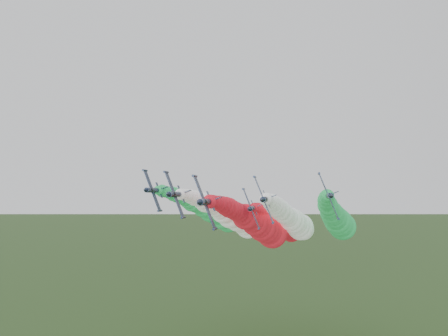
{
  "coord_description": "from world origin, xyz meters",
  "views": [
    {
      "loc": [
        19.3,
        -92.46,
        45.69
      ],
      "look_at": [
        4.13,
        -2.34,
        51.18
      ],
      "focal_mm": 35.0,
      "sensor_mm": 36.0,
      "label": 1
    }
  ],
  "objects_px": {
    "jet_lead": "(258,225)",
    "jet_outer_right": "(336,218)",
    "jet_outer_left": "(211,212)",
    "jet_trail": "(280,224)",
    "jet_inner_right": "(292,220)",
    "jet_inner_left": "(231,217)"
  },
  "relations": [
    {
      "from": "jet_outer_left",
      "to": "jet_outer_right",
      "type": "xyz_separation_m",
      "value": [
        39.04,
        -2.56,
        -1.48
      ]
    },
    {
      "from": "jet_outer_left",
      "to": "jet_trail",
      "type": "distance_m",
      "value": 22.99
    },
    {
      "from": "jet_lead",
      "to": "jet_outer_left",
      "type": "height_order",
      "value": "jet_outer_left"
    },
    {
      "from": "jet_outer_left",
      "to": "jet_trail",
      "type": "height_order",
      "value": "jet_outer_left"
    },
    {
      "from": "jet_outer_right",
      "to": "jet_trail",
      "type": "distance_m",
      "value": 19.8
    },
    {
      "from": "jet_lead",
      "to": "jet_inner_right",
      "type": "bearing_deg",
      "value": 51.9
    },
    {
      "from": "jet_lead",
      "to": "jet_outer_left",
      "type": "bearing_deg",
      "value": 131.57
    },
    {
      "from": "jet_inner_left",
      "to": "jet_inner_right",
      "type": "height_order",
      "value": "jet_inner_left"
    },
    {
      "from": "jet_inner_right",
      "to": "jet_outer_right",
      "type": "distance_m",
      "value": 14.15
    },
    {
      "from": "jet_outer_right",
      "to": "jet_trail",
      "type": "relative_size",
      "value": 1.01
    },
    {
      "from": "jet_outer_left",
      "to": "jet_trail",
      "type": "bearing_deg",
      "value": 16.88
    },
    {
      "from": "jet_inner_left",
      "to": "jet_outer_left",
      "type": "xyz_separation_m",
      "value": [
        -8.04,
        9.6,
        0.95
      ]
    },
    {
      "from": "jet_lead",
      "to": "jet_inner_left",
      "type": "distance_m",
      "value": 12.96
    },
    {
      "from": "jet_lead",
      "to": "jet_outer_right",
      "type": "relative_size",
      "value": 1.0
    },
    {
      "from": "jet_trail",
      "to": "jet_outer_right",
      "type": "bearing_deg",
      "value": -27.71
    },
    {
      "from": "jet_inner_left",
      "to": "jet_trail",
      "type": "distance_m",
      "value": 21.37
    },
    {
      "from": "jet_lead",
      "to": "jet_inner_right",
      "type": "xyz_separation_m",
      "value": [
        8.97,
        11.44,
        0.72
      ]
    },
    {
      "from": "jet_lead",
      "to": "jet_trail",
      "type": "relative_size",
      "value": 1.01
    },
    {
      "from": "jet_lead",
      "to": "jet_inner_right",
      "type": "distance_m",
      "value": 14.56
    },
    {
      "from": "jet_outer_right",
      "to": "jet_trail",
      "type": "height_order",
      "value": "jet_outer_right"
    },
    {
      "from": "jet_inner_left",
      "to": "jet_outer_right",
      "type": "relative_size",
      "value": 1.0
    },
    {
      "from": "jet_outer_right",
      "to": "jet_lead",
      "type": "bearing_deg",
      "value": -143.54
    }
  ]
}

